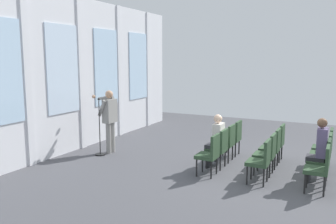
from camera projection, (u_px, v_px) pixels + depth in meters
name	position (u px, v px, depth m)	size (l,w,h in m)	color
ground_plane	(266.00, 170.00, 8.23)	(13.73, 13.73, 0.00)	#4C4C51
rear_partition	(86.00, 73.00, 10.27)	(9.56, 0.14, 4.28)	silver
speaker	(109.00, 117.00, 9.63)	(0.51, 0.69, 1.73)	gray
mic_stand	(100.00, 143.00, 9.50)	(0.28, 0.28, 1.55)	black
chair_r0_c0	(210.00, 152.00, 7.78)	(0.46, 0.44, 0.94)	black
chair_r0_c1	(219.00, 146.00, 8.33)	(0.46, 0.44, 0.94)	black
audience_r0_c1	(216.00, 138.00, 8.34)	(0.36, 0.39, 1.29)	#2D2D33
chair_r0_c2	(227.00, 141.00, 8.89)	(0.46, 0.44, 0.94)	black
chair_r0_c3	(234.00, 136.00, 9.44)	(0.46, 0.44, 0.94)	black
chair_r1_c0	(262.00, 159.00, 7.28)	(0.46, 0.44, 0.94)	black
chair_r1_c1	(268.00, 152.00, 7.84)	(0.46, 0.44, 0.94)	black
chair_r1_c2	(273.00, 146.00, 8.39)	(0.46, 0.44, 0.94)	black
chair_r1_c3	(277.00, 140.00, 8.94)	(0.46, 0.44, 0.94)	black
chair_r2_c0	(320.00, 166.00, 6.79)	(0.46, 0.44, 0.94)	black
chair_r2_c1	(322.00, 158.00, 7.34)	(0.46, 0.44, 0.94)	black
audience_r2_c1	(319.00, 147.00, 7.34)	(0.36, 0.39, 1.38)	#2D2D33
chair_r2_c2	(324.00, 151.00, 7.89)	(0.46, 0.44, 0.94)	black
chair_r2_c3	(326.00, 145.00, 8.45)	(0.46, 0.44, 0.94)	black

